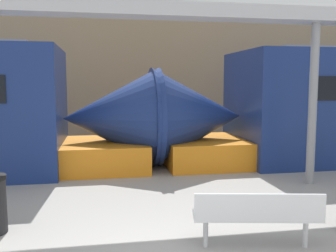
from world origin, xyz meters
TOP-DOWN VIEW (x-y plane):
  - station_wall at (0.00, 11.53)m, footprint 56.00×0.20m
  - bench_near at (0.86, 1.03)m, footprint 1.74×0.75m
  - support_column_near at (3.40, 3.97)m, footprint 0.18×0.18m
  - canopy_beam at (3.40, 3.97)m, footprint 28.00×0.60m

SIDE VIEW (x-z plane):
  - bench_near at x=0.86m, z-range 0.09..0.89m
  - support_column_near at x=3.40m, z-range 0.00..3.50m
  - station_wall at x=0.00m, z-range 0.00..5.00m
  - canopy_beam at x=3.40m, z-range 3.50..3.78m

